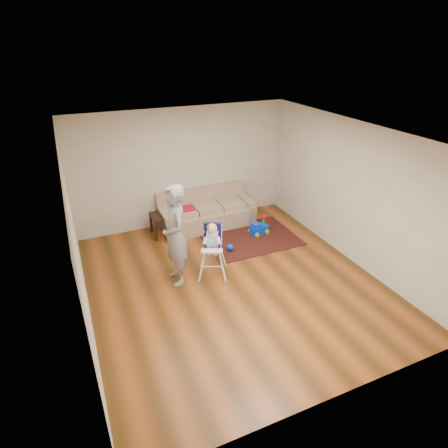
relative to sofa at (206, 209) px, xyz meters
name	(u,v)px	position (x,y,z in m)	size (l,w,h in m)	color
ground	(233,281)	(-0.38, -2.30, -0.42)	(5.50, 5.50, 0.00)	#4E2F10
room_envelope	(221,176)	(-0.38, -1.77, 1.45)	(5.04, 5.52, 2.72)	beige
sofa	(206,209)	(0.00, 0.00, 0.00)	(2.18, 0.89, 0.84)	gray
side_table	(163,225)	(-1.06, -0.02, -0.17)	(0.50, 0.50, 0.50)	black
area_rug	(250,238)	(0.65, -0.96, -0.41)	(2.02, 1.51, 0.02)	black
ride_on_toy	(259,225)	(0.94, -0.86, -0.20)	(0.38, 0.27, 0.41)	#0741F0
toy_ball	(230,247)	(0.03, -1.30, -0.33)	(0.14, 0.14, 0.14)	#0741F0
high_chair	(212,250)	(-0.62, -1.92, 0.09)	(0.65, 0.65, 1.07)	white
adult	(175,236)	(-1.29, -1.86, 0.51)	(0.68, 0.45, 1.86)	gray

